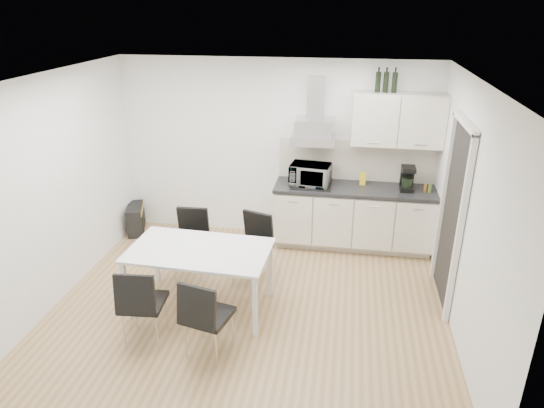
# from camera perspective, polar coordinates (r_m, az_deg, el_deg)

# --- Properties ---
(ground) EXTENTS (4.50, 4.50, 0.00)m
(ground) POSITION_cam_1_polar(r_m,az_deg,el_deg) (5.81, -2.60, -11.81)
(ground) COLOR tan
(ground) RESTS_ON ground
(wall_back) EXTENTS (4.50, 0.10, 2.60)m
(wall_back) POSITION_cam_1_polar(r_m,az_deg,el_deg) (7.04, 0.51, 6.31)
(wall_back) COLOR white
(wall_back) RESTS_ON ground
(wall_front) EXTENTS (4.50, 0.10, 2.60)m
(wall_front) POSITION_cam_1_polar(r_m,az_deg,el_deg) (3.49, -9.76, -12.49)
(wall_front) COLOR white
(wall_front) RESTS_ON ground
(wall_left) EXTENTS (0.10, 4.00, 2.60)m
(wall_left) POSITION_cam_1_polar(r_m,az_deg,el_deg) (6.04, -24.21, 1.41)
(wall_left) COLOR white
(wall_left) RESTS_ON ground
(wall_right) EXTENTS (0.10, 4.00, 2.60)m
(wall_right) POSITION_cam_1_polar(r_m,az_deg,el_deg) (5.23, 22.05, -1.42)
(wall_right) COLOR white
(wall_right) RESTS_ON ground
(ceiling) EXTENTS (4.50, 4.50, 0.00)m
(ceiling) POSITION_cam_1_polar(r_m,az_deg,el_deg) (4.84, -3.15, 14.47)
(ceiling) COLOR white
(ceiling) RESTS_ON wall_back
(doorway) EXTENTS (0.08, 1.04, 2.10)m
(doorway) POSITION_cam_1_polar(r_m,az_deg,el_deg) (5.81, 20.26, -1.46)
(doorway) COLOR white
(doorway) RESTS_ON ground
(kitchenette) EXTENTS (2.22, 0.64, 2.52)m
(kitchenette) POSITION_cam_1_polar(r_m,az_deg,el_deg) (6.87, 9.97, 1.39)
(kitchenette) COLOR beige
(kitchenette) RESTS_ON ground
(dining_table) EXTENTS (1.60, 0.96, 0.75)m
(dining_table) POSITION_cam_1_polar(r_m,az_deg,el_deg) (5.50, -8.53, -5.93)
(dining_table) COLOR white
(dining_table) RESTS_ON ground
(chair_far_left) EXTENTS (0.46, 0.52, 0.88)m
(chair_far_left) POSITION_cam_1_polar(r_m,az_deg,el_deg) (6.25, -9.59, -4.77)
(chair_far_left) COLOR black
(chair_far_left) RESTS_ON ground
(chair_far_right) EXTENTS (0.58, 0.61, 0.88)m
(chair_far_right) POSITION_cam_1_polar(r_m,az_deg,el_deg) (6.06, -2.51, -5.39)
(chair_far_right) COLOR black
(chair_far_right) RESTS_ON ground
(chair_near_left) EXTENTS (0.48, 0.53, 0.88)m
(chair_near_left) POSITION_cam_1_polar(r_m,az_deg,el_deg) (5.23, -14.87, -11.23)
(chair_near_left) COLOR black
(chair_near_left) RESTS_ON ground
(chair_near_right) EXTENTS (0.54, 0.59, 0.88)m
(chair_near_right) POSITION_cam_1_polar(r_m,az_deg,el_deg) (4.92, -7.52, -12.96)
(chair_near_right) COLOR black
(chair_near_right) RESTS_ON ground
(guitar_amp) EXTENTS (0.38, 0.56, 0.43)m
(guitar_amp) POSITION_cam_1_polar(r_m,az_deg,el_deg) (7.71, -15.73, -1.70)
(guitar_amp) COLOR black
(guitar_amp) RESTS_ON ground
(floor_speaker) EXTENTS (0.18, 0.16, 0.27)m
(floor_speaker) POSITION_cam_1_polar(r_m,az_deg,el_deg) (7.69, -10.02, -1.88)
(floor_speaker) COLOR black
(floor_speaker) RESTS_ON ground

